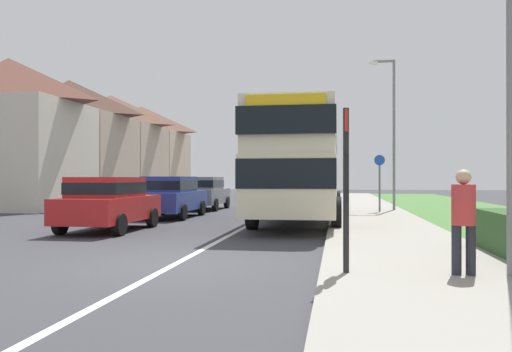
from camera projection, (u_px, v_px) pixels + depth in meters
name	position (u px, v px, depth m)	size (l,w,h in m)	color
ground_plane	(176.00, 264.00, 9.19)	(120.00, 120.00, 0.00)	#38383D
lane_marking_centre	(251.00, 224.00, 17.09)	(0.14, 60.00, 0.01)	silver
pavement_near_side	(385.00, 231.00, 14.45)	(3.20, 68.00, 0.12)	gray
double_decker_bus	(301.00, 161.00, 18.26)	(2.80, 11.22, 3.70)	beige
parked_car_red	(108.00, 201.00, 14.90)	(1.91, 3.91, 1.57)	#B21E1E
parked_car_blue	(171.00, 195.00, 19.93)	(1.90, 4.22, 1.60)	navy
parked_car_grey	(203.00, 192.00, 25.01)	(1.95, 4.07, 1.59)	slate
pedestrian_at_stop	(464.00, 217.00, 7.53)	(0.34, 0.34, 1.67)	#23232D
bus_stop_sign	(346.00, 178.00, 7.73)	(0.09, 0.52, 2.60)	black
cycle_route_sign	(380.00, 181.00, 21.61)	(0.44, 0.08, 2.52)	slate
street_lamp_mid	(391.00, 124.00, 22.90)	(1.14, 0.20, 6.83)	slate
house_terrace_far_side	(91.00, 145.00, 34.23)	(6.90, 23.27, 7.55)	beige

